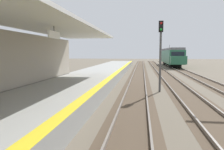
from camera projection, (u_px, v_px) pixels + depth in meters
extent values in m
cube|color=#999993|center=(69.00, 90.00, 14.67)|extent=(5.00, 80.00, 0.90)
cube|color=yellow|center=(102.00, 84.00, 14.32)|extent=(0.50, 80.00, 0.01)
cube|color=silver|center=(26.00, 18.00, 9.35)|extent=(4.40, 24.00, 0.16)
cube|color=white|center=(54.00, 35.00, 11.32)|extent=(0.08, 1.40, 0.36)
cylinder|color=#333333|center=(54.00, 29.00, 11.29)|extent=(0.03, 0.03, 0.27)
cube|color=#4C3D2D|center=(137.00, 88.00, 18.07)|extent=(2.34, 120.00, 0.01)
cube|color=slate|center=(128.00, 87.00, 18.16)|extent=(0.08, 120.00, 0.15)
cube|color=slate|center=(146.00, 88.00, 17.97)|extent=(0.08, 120.00, 0.15)
cube|color=#4C3D2D|center=(180.00, 89.00, 17.62)|extent=(2.34, 120.00, 0.01)
cube|color=slate|center=(170.00, 88.00, 17.71)|extent=(0.08, 120.00, 0.15)
cube|color=slate|center=(189.00, 88.00, 17.51)|extent=(0.08, 120.00, 0.15)
cube|color=slate|center=(215.00, 89.00, 17.25)|extent=(0.08, 120.00, 0.15)
cube|color=#286647|center=(171.00, 57.00, 48.82)|extent=(2.90, 18.00, 2.70)
cube|color=slate|center=(171.00, 49.00, 48.66)|extent=(2.67, 18.00, 0.44)
cube|color=black|center=(178.00, 55.00, 39.89)|extent=(2.32, 0.06, 1.21)
cube|color=#286647|center=(178.00, 60.00, 39.20)|extent=(2.78, 1.60, 1.49)
cube|color=black|center=(178.00, 55.00, 48.59)|extent=(0.04, 15.84, 0.86)
cylinder|color=#333333|center=(169.00, 47.00, 52.15)|extent=(0.06, 0.06, 0.90)
cube|color=black|center=(175.00, 66.00, 43.22)|extent=(2.18, 2.20, 0.72)
cube|color=black|center=(168.00, 63.00, 54.76)|extent=(2.18, 2.20, 0.72)
cylinder|color=#4C4C4C|center=(160.00, 62.00, 16.28)|extent=(0.16, 0.16, 4.40)
cube|color=black|center=(161.00, 26.00, 16.02)|extent=(0.32, 0.24, 0.80)
sphere|color=red|center=(161.00, 23.00, 15.86)|extent=(0.16, 0.16, 0.16)
sphere|color=green|center=(161.00, 29.00, 15.90)|extent=(0.16, 0.16, 0.16)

